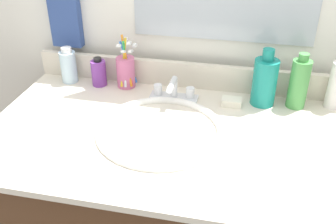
% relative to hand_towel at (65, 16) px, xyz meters
% --- Properties ---
extents(countertop, '(1.11, 0.63, 0.02)m').
position_rel_hand_towel_xyz_m(countertop, '(0.45, -0.33, -0.23)').
color(countertop, beige).
rests_on(countertop, vanity_cabinet).
extents(backsplash, '(1.11, 0.02, 0.09)m').
position_rel_hand_towel_xyz_m(backsplash, '(0.45, -0.02, -0.17)').
color(backsplash, beige).
rests_on(backsplash, countertop).
extents(back_wall, '(2.21, 0.04, 1.30)m').
position_rel_hand_towel_xyz_m(back_wall, '(0.45, 0.04, -0.41)').
color(back_wall, white).
rests_on(back_wall, ground_plane).
extents(hand_towel, '(0.11, 0.04, 0.22)m').
position_rel_hand_towel_xyz_m(hand_towel, '(0.00, 0.00, 0.00)').
color(hand_towel, '#334C8C').
extents(sink_basin, '(0.38, 0.38, 0.11)m').
position_rel_hand_towel_xyz_m(sink_basin, '(0.42, -0.32, -0.25)').
color(sink_basin, white).
rests_on(sink_basin, countertop).
extents(faucet, '(0.16, 0.10, 0.08)m').
position_rel_hand_towel_xyz_m(faucet, '(0.42, -0.13, -0.19)').
color(faucet, silver).
rests_on(faucet, countertop).
extents(bottle_toner_green, '(0.06, 0.06, 0.18)m').
position_rel_hand_towel_xyz_m(bottle_toner_green, '(0.82, -0.09, -0.14)').
color(bottle_toner_green, '#4C9E4C').
rests_on(bottle_toner_green, countertop).
extents(bottle_cream_purple, '(0.05, 0.05, 0.10)m').
position_rel_hand_towel_xyz_m(bottle_cream_purple, '(0.14, -0.08, -0.17)').
color(bottle_cream_purple, '#7A3899').
rests_on(bottle_cream_purple, countertop).
extents(bottle_gel_clear, '(0.06, 0.06, 0.13)m').
position_rel_hand_towel_xyz_m(bottle_gel_clear, '(0.02, -0.07, -0.16)').
color(bottle_gel_clear, silver).
rests_on(bottle_gel_clear, countertop).
extents(bottle_mouthwash_teal, '(0.08, 0.08, 0.19)m').
position_rel_hand_towel_xyz_m(bottle_mouthwash_teal, '(0.71, -0.09, -0.14)').
color(bottle_mouthwash_teal, teal).
rests_on(bottle_mouthwash_teal, countertop).
extents(cup_pink, '(0.07, 0.09, 0.19)m').
position_rel_hand_towel_xyz_m(cup_pink, '(0.24, -0.07, -0.16)').
color(cup_pink, '#D16693').
rests_on(cup_pink, countertop).
extents(soap_bar, '(0.06, 0.04, 0.02)m').
position_rel_hand_towel_xyz_m(soap_bar, '(0.61, -0.12, -0.21)').
color(soap_bar, white).
rests_on(soap_bar, countertop).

